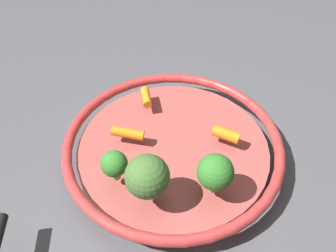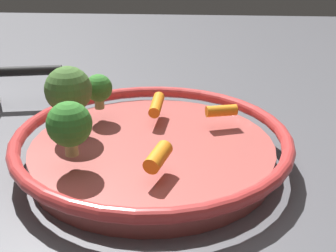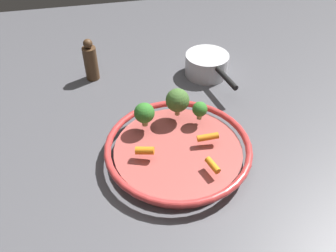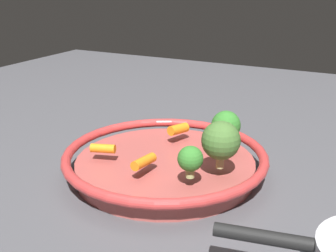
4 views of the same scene
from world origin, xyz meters
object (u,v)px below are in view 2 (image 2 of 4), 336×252
Objects in this scene: baby_carrot_right at (154,105)px; broccoli_floret_edge at (68,90)px; broccoli_floret_small at (69,125)px; baby_carrot_near_rim at (221,111)px; broccoli_floret_mid at (99,89)px; serving_bowl at (152,147)px; baby_carrot_center at (158,157)px.

broccoli_floret_edge is (-0.05, 0.10, 0.04)m from baby_carrot_right.
broccoli_floret_edge reaches higher than baby_carrot_right.
broccoli_floret_small reaches higher than baby_carrot_right.
broccoli_floret_mid is at bearing 84.10° from baby_carrot_near_rim.
serving_bowl is at bearing 122.67° from baby_carrot_near_rim.
baby_carrot_right is at bearing -30.45° from broccoli_floret_small.
broccoli_floret_small is at bearing -165.34° from broccoli_floret_edge.
broccoli_floret_small is at bearing 127.75° from serving_bowl.
serving_bowl is at bearing -101.96° from broccoli_floret_edge.
broccoli_floret_edge is at bearing 151.73° from broccoli_floret_mid.
serving_bowl is 7.17× the size of broccoli_floret_mid.
broccoli_floret_small is (-0.09, -0.02, -0.01)m from broccoli_floret_edge.
broccoli_floret_mid is (0.14, -0.00, -0.01)m from broccoli_floret_small.
broccoli_floret_mid reaches higher than baby_carrot_center.
baby_carrot_right is (0.07, 0.00, 0.03)m from serving_bowl.
broccoli_floret_edge is at bearing 99.81° from baby_carrot_near_rim.
baby_carrot_right is at bearing 2.81° from serving_bowl.
serving_bowl is 0.13m from broccoli_floret_edge.
baby_carrot_near_rim is 0.21m from broccoli_floret_small.
baby_carrot_right is 0.16m from broccoli_floret_small.
broccoli_floret_small is at bearing 80.61° from baby_carrot_center.
baby_carrot_center is 0.67× the size of broccoli_floret_small.
baby_carrot_near_rim is (0.14, -0.07, -0.00)m from baby_carrot_center.
baby_carrot_center is 0.10m from broccoli_floret_small.
baby_carrot_center reaches higher than serving_bowl.
baby_carrot_right is 0.12m from broccoli_floret_edge.
serving_bowl is 8.40× the size of baby_carrot_near_rim.
broccoli_floret_mid is at bearing 47.21° from serving_bowl.
baby_carrot_center is at bearing -99.39° from broccoli_floret_small.
broccoli_floret_small reaches higher than serving_bowl.
broccoli_floret_edge reaches higher than serving_bowl.
broccoli_floret_mid reaches higher than baby_carrot_right.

